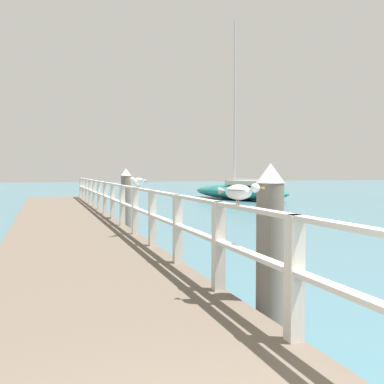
% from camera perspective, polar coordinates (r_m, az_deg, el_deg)
% --- Properties ---
extents(pier_deck, '(2.64, 24.17, 0.51)m').
position_cam_1_polar(pier_deck, '(12.89, -15.15, -4.49)').
color(pier_deck, brown).
rests_on(pier_deck, ground_plane).
extents(pier_railing, '(0.12, 22.69, 0.98)m').
position_cam_1_polar(pier_railing, '(12.93, -9.70, -0.58)').
color(pier_railing, beige).
rests_on(pier_railing, pier_deck).
extents(dock_piling_near, '(0.29, 0.29, 1.90)m').
position_cam_1_polar(dock_piling_near, '(4.86, 9.52, -7.64)').
color(dock_piling_near, '#6B6056').
rests_on(dock_piling_near, ground_plane).
extents(dock_piling_far, '(0.29, 0.29, 1.90)m').
position_cam_1_polar(dock_piling_far, '(13.07, -8.09, -1.23)').
color(dock_piling_far, '#6B6056').
rests_on(dock_piling_far, ground_plane).
extents(seagull_foreground, '(0.35, 0.38, 0.21)m').
position_cam_1_polar(seagull_foreground, '(4.56, 5.83, 0.09)').
color(seagull_foreground, white).
rests_on(seagull_foreground, pier_railing).
extents(seagull_background, '(0.41, 0.32, 0.21)m').
position_cam_1_polar(seagull_background, '(9.35, -6.63, 1.34)').
color(seagull_background, white).
rests_on(seagull_background, pier_railing).
extents(boat_1, '(5.07, 8.83, 11.51)m').
position_cam_1_polar(boat_1, '(30.09, 5.81, 0.11)').
color(boat_1, '#197266').
rests_on(boat_1, ground_plane).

